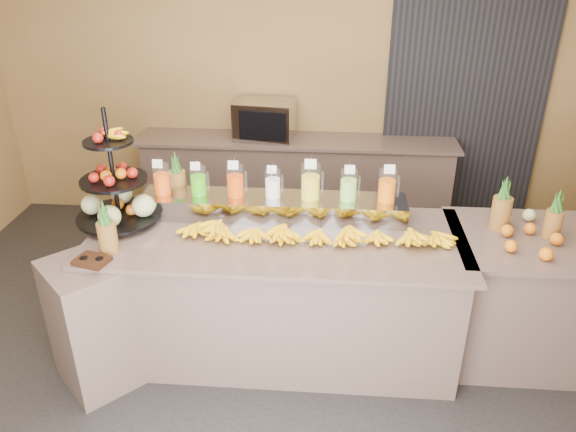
# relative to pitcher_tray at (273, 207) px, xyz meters

# --- Properties ---
(ground) EXTENTS (6.00, 6.00, 0.00)m
(ground) POSITION_rel_pitcher_tray_xyz_m (0.06, -0.58, -1.01)
(ground) COLOR black
(ground) RESTS_ON ground
(room_envelope) EXTENTS (6.04, 5.02, 2.82)m
(room_envelope) POSITION_rel_pitcher_tray_xyz_m (0.24, 0.21, 0.87)
(room_envelope) COLOR olive
(room_envelope) RESTS_ON ground
(buffet_counter) EXTENTS (2.75, 1.25, 0.93)m
(buffet_counter) POSITION_rel_pitcher_tray_xyz_m (-0.06, -0.32, -0.54)
(buffet_counter) COLOR gray
(buffet_counter) RESTS_ON ground
(right_counter) EXTENTS (1.08, 0.88, 0.93)m
(right_counter) POSITION_rel_pitcher_tray_xyz_m (1.76, -0.18, -0.54)
(right_counter) COLOR gray
(right_counter) RESTS_ON ground
(back_ledge) EXTENTS (3.10, 0.55, 0.93)m
(back_ledge) POSITION_rel_pitcher_tray_xyz_m (0.06, 1.67, -0.54)
(back_ledge) COLOR gray
(back_ledge) RESTS_ON ground
(pitcher_tray) EXTENTS (1.85, 0.30, 0.15)m
(pitcher_tray) POSITION_rel_pitcher_tray_xyz_m (0.00, 0.00, 0.00)
(pitcher_tray) COLOR gray
(pitcher_tray) RESTS_ON buffet_counter
(juice_pitcher_orange_a) EXTENTS (0.12, 0.12, 0.29)m
(juice_pitcher_orange_a) POSITION_rel_pitcher_tray_xyz_m (-0.78, -0.00, 0.17)
(juice_pitcher_orange_a) COLOR silver
(juice_pitcher_orange_a) RESTS_ON pitcher_tray
(juice_pitcher_green) EXTENTS (0.11, 0.12, 0.27)m
(juice_pitcher_green) POSITION_rel_pitcher_tray_xyz_m (-0.52, -0.00, 0.17)
(juice_pitcher_green) COLOR silver
(juice_pitcher_green) RESTS_ON pitcher_tray
(juice_pitcher_orange_b) EXTENTS (0.12, 0.13, 0.29)m
(juice_pitcher_orange_b) POSITION_rel_pitcher_tray_xyz_m (-0.26, -0.00, 0.17)
(juice_pitcher_orange_b) COLOR silver
(juice_pitcher_orange_b) RESTS_ON pitcher_tray
(juice_pitcher_milk) EXTENTS (0.11, 0.11, 0.26)m
(juice_pitcher_milk) POSITION_rel_pitcher_tray_xyz_m (-0.00, -0.00, 0.16)
(juice_pitcher_milk) COLOR silver
(juice_pitcher_milk) RESTS_ON pitcher_tray
(juice_pitcher_lemon) EXTENTS (0.13, 0.14, 0.32)m
(juice_pitcher_lemon) POSITION_rel_pitcher_tray_xyz_m (0.26, -0.00, 0.18)
(juice_pitcher_lemon) COLOR silver
(juice_pitcher_lemon) RESTS_ON pitcher_tray
(juice_pitcher_lime) EXTENTS (0.12, 0.12, 0.29)m
(juice_pitcher_lime) POSITION_rel_pitcher_tray_xyz_m (0.52, -0.00, 0.17)
(juice_pitcher_lime) COLOR silver
(juice_pitcher_lime) RESTS_ON pitcher_tray
(juice_pitcher_orange_c) EXTENTS (0.12, 0.13, 0.30)m
(juice_pitcher_orange_c) POSITION_rel_pitcher_tray_xyz_m (0.78, -0.00, 0.18)
(juice_pitcher_orange_c) COLOR silver
(juice_pitcher_orange_c) RESTS_ON pitcher_tray
(banana_heap) EXTENTS (1.81, 0.16, 0.15)m
(banana_heap) POSITION_rel_pitcher_tray_xyz_m (0.30, -0.29, -0.02)
(banana_heap) COLOR #FFB40C
(banana_heap) RESTS_ON buffet_counter
(fruit_stand) EXTENTS (0.62, 0.62, 0.81)m
(fruit_stand) POSITION_rel_pitcher_tray_xyz_m (-1.02, -0.17, 0.13)
(fruit_stand) COLOR black
(fruit_stand) RESTS_ON buffet_counter
(condiment_caddy) EXTENTS (0.23, 0.20, 0.03)m
(condiment_caddy) POSITION_rel_pitcher_tray_xyz_m (-1.04, -0.71, -0.06)
(condiment_caddy) COLOR black
(condiment_caddy) RESTS_ON buffet_counter
(pineapple_left_a) EXTENTS (0.12, 0.12, 0.36)m
(pineapple_left_a) POSITION_rel_pitcher_tray_xyz_m (-0.98, -0.57, 0.06)
(pineapple_left_a) COLOR brown
(pineapple_left_a) RESTS_ON buffet_counter
(pineapple_left_b) EXTENTS (0.13, 0.13, 0.40)m
(pineapple_left_b) POSITION_rel_pitcher_tray_xyz_m (-0.72, 0.18, 0.08)
(pineapple_left_b) COLOR brown
(pineapple_left_b) RESTS_ON buffet_counter
(right_fruit_pile) EXTENTS (0.43, 0.41, 0.23)m
(right_fruit_pile) POSITION_rel_pitcher_tray_xyz_m (1.68, -0.20, -0.00)
(right_fruit_pile) COLOR brown
(right_fruit_pile) RESTS_ON right_counter
(oven_warmer) EXTENTS (0.60, 0.45, 0.37)m
(oven_warmer) POSITION_rel_pitcher_tray_xyz_m (-0.25, 1.67, 0.11)
(oven_warmer) COLOR gray
(oven_warmer) RESTS_ON back_ledge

